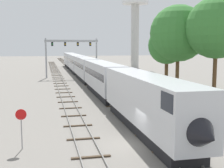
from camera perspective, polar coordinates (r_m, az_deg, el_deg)
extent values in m
plane|color=gray|center=(22.90, 4.14, -11.26)|extent=(400.00, 400.00, 0.00)
cube|color=slate|center=(81.47, -7.13, 2.10)|extent=(0.07, 200.00, 0.16)
cube|color=slate|center=(81.61, -6.13, 2.13)|extent=(0.07, 200.00, 0.16)
cube|color=#473828|center=(21.76, 10.86, -12.24)|extent=(2.60, 0.24, 0.10)
cube|color=#473828|center=(25.30, 7.23, -9.38)|extent=(2.60, 0.24, 0.10)
cube|color=#473828|center=(28.96, 4.54, -7.21)|extent=(2.60, 0.24, 0.10)
cube|color=#473828|center=(32.69, 2.48, -5.52)|extent=(2.60, 0.24, 0.10)
cube|color=#473828|center=(36.49, 0.86, -4.17)|extent=(2.60, 0.24, 0.10)
cube|color=#473828|center=(40.32, -0.46, -3.08)|extent=(2.60, 0.24, 0.10)
cube|color=#473828|center=(44.18, -1.54, -2.17)|extent=(2.60, 0.24, 0.10)
cube|color=#473828|center=(48.07, -2.45, -1.41)|extent=(2.60, 0.24, 0.10)
cube|color=#473828|center=(51.97, -3.22, -0.77)|extent=(2.60, 0.24, 0.10)
cube|color=#473828|center=(55.89, -3.88, -0.21)|extent=(2.60, 0.24, 0.10)
cube|color=#473828|center=(59.81, -4.46, 0.27)|extent=(2.60, 0.24, 0.10)
cube|color=#473828|center=(63.75, -4.96, 0.70)|extent=(2.60, 0.24, 0.10)
cube|color=#473828|center=(67.69, -5.41, 1.07)|extent=(2.60, 0.24, 0.10)
cube|color=#473828|center=(71.64, -5.81, 1.40)|extent=(2.60, 0.24, 0.10)
cube|color=#473828|center=(75.60, -6.16, 1.70)|extent=(2.60, 0.24, 0.10)
cube|color=#473828|center=(79.56, -6.48, 1.97)|extent=(2.60, 0.24, 0.10)
cube|color=#473828|center=(83.52, -6.77, 2.21)|extent=(2.60, 0.24, 0.10)
cube|color=#473828|center=(87.49, -7.04, 2.43)|extent=(2.60, 0.24, 0.10)
cube|color=#473828|center=(91.46, -7.28, 2.63)|extent=(2.60, 0.24, 0.10)
cube|color=#473828|center=(95.43, -7.50, 2.82)|extent=(2.60, 0.24, 0.10)
cube|color=#473828|center=(99.41, -7.70, 2.99)|extent=(2.60, 0.24, 0.10)
cube|color=#473828|center=(103.38, -7.89, 3.14)|extent=(2.60, 0.24, 0.10)
cube|color=#473828|center=(107.36, -8.06, 3.29)|extent=(2.60, 0.24, 0.10)
cube|color=#473828|center=(111.34, -8.22, 3.42)|extent=(2.60, 0.24, 0.10)
cube|color=#473828|center=(115.32, -8.38, 3.55)|extent=(2.60, 0.24, 0.10)
cube|color=#473828|center=(119.30, -8.52, 3.67)|extent=(2.60, 0.24, 0.10)
cube|color=#473828|center=(123.29, -8.65, 3.78)|extent=(2.60, 0.24, 0.10)
cube|color=#473828|center=(127.27, -8.77, 3.88)|extent=(2.60, 0.24, 0.10)
cube|color=#473828|center=(131.26, -8.89, 3.97)|extent=(2.60, 0.24, 0.10)
cube|color=#473828|center=(135.25, -9.00, 4.07)|extent=(2.60, 0.24, 0.10)
cube|color=#473828|center=(139.23, -9.10, 4.15)|extent=(2.60, 0.24, 0.10)
cube|color=#473828|center=(143.22, -9.19, 4.23)|extent=(2.60, 0.24, 0.10)
cube|color=#473828|center=(147.21, -9.29, 4.31)|extent=(2.60, 0.24, 0.10)
cube|color=#473828|center=(151.20, -9.37, 4.38)|extent=(2.60, 0.24, 0.10)
cube|color=#473828|center=(155.19, -9.46, 4.45)|extent=(2.60, 0.24, 0.10)
cube|color=#473828|center=(159.18, -9.53, 4.51)|extent=(2.60, 0.24, 0.10)
cube|color=#473828|center=(163.17, -9.61, 4.58)|extent=(2.60, 0.24, 0.10)
cube|color=#473828|center=(167.16, -9.68, 4.63)|extent=(2.60, 0.24, 0.10)
cube|color=#473828|center=(171.15, -9.75, 4.69)|extent=(2.60, 0.24, 0.10)
cube|color=#473828|center=(175.14, -9.81, 4.74)|extent=(2.60, 0.24, 0.10)
cube|color=#473828|center=(179.14, -9.87, 4.80)|extent=(2.60, 0.24, 0.10)
cube|color=slate|center=(61.26, -10.49, 0.36)|extent=(0.07, 160.00, 0.16)
cube|color=slate|center=(61.32, -9.15, 0.40)|extent=(0.07, 160.00, 0.16)
cube|color=#473828|center=(20.32, -3.96, -13.56)|extent=(2.60, 0.24, 0.10)
cube|color=#473828|center=(24.07, -5.40, -10.23)|extent=(2.60, 0.24, 0.10)
cube|color=#473828|center=(27.89, -6.43, -7.80)|extent=(2.60, 0.24, 0.10)
cube|color=#473828|center=(31.75, -7.21, -5.95)|extent=(2.60, 0.24, 0.10)
cube|color=#473828|center=(35.64, -7.81, -4.51)|extent=(2.60, 0.24, 0.10)
cube|color=#473828|center=(39.56, -8.29, -3.35)|extent=(2.60, 0.24, 0.10)
cube|color=#473828|center=(43.49, -8.68, -2.40)|extent=(2.60, 0.24, 0.10)
cube|color=#473828|center=(47.43, -9.01, -1.61)|extent=(2.60, 0.24, 0.10)
cube|color=#473828|center=(51.38, -9.28, -0.94)|extent=(2.60, 0.24, 0.10)
cube|color=#473828|center=(55.34, -9.52, -0.37)|extent=(2.60, 0.24, 0.10)
cube|color=#473828|center=(59.30, -9.73, 0.13)|extent=(2.60, 0.24, 0.10)
cube|color=#473828|center=(63.27, -9.91, 0.57)|extent=(2.60, 0.24, 0.10)
cube|color=#473828|center=(67.24, -10.06, 0.95)|extent=(2.60, 0.24, 0.10)
cube|color=#473828|center=(71.22, -10.21, 1.29)|extent=(2.60, 0.24, 0.10)
cube|color=#473828|center=(75.20, -10.33, 1.60)|extent=(2.60, 0.24, 0.10)
cube|color=#473828|center=(79.18, -10.44, 1.87)|extent=(2.60, 0.24, 0.10)
cube|color=#473828|center=(83.16, -10.55, 2.12)|extent=(2.60, 0.24, 0.10)
cube|color=#473828|center=(87.14, -10.64, 2.34)|extent=(2.60, 0.24, 0.10)
cube|color=#473828|center=(91.13, -10.73, 2.55)|extent=(2.60, 0.24, 0.10)
cube|color=#473828|center=(95.11, -10.80, 2.74)|extent=(2.60, 0.24, 0.10)
cube|color=#473828|center=(99.10, -10.88, 2.91)|extent=(2.60, 0.24, 0.10)
cube|color=#473828|center=(103.09, -10.94, 3.07)|extent=(2.60, 0.24, 0.10)
cube|color=#473828|center=(107.08, -11.00, 3.22)|extent=(2.60, 0.24, 0.10)
cube|color=#473828|center=(111.07, -11.06, 3.36)|extent=(2.60, 0.24, 0.10)
cube|color=#473828|center=(115.06, -11.11, 3.48)|extent=(2.60, 0.24, 0.10)
cube|color=#473828|center=(119.05, -11.16, 3.60)|extent=(2.60, 0.24, 0.10)
cube|color=#473828|center=(123.04, -11.21, 3.71)|extent=(2.60, 0.24, 0.10)
cube|color=#473828|center=(127.03, -11.25, 3.82)|extent=(2.60, 0.24, 0.10)
cube|color=#473828|center=(131.03, -11.29, 3.92)|extent=(2.60, 0.24, 0.10)
cube|color=#473828|center=(135.02, -11.33, 4.01)|extent=(2.60, 0.24, 0.10)
cube|color=#473828|center=(139.01, -11.37, 4.10)|extent=(2.60, 0.24, 0.10)
cube|color=silver|center=(25.84, 6.36, -2.52)|extent=(3.00, 18.58, 3.80)
cone|color=black|center=(17.44, 16.57, -8.90)|extent=(2.88, 2.60, 2.88)
cube|color=black|center=(18.29, 14.62, -3.13)|extent=(3.04, 1.80, 1.10)
cube|color=black|center=(26.35, 6.29, -7.68)|extent=(2.52, 16.73, 1.00)
cube|color=#B7BABF|center=(44.66, -1.77, 1.62)|extent=(3.00, 18.58, 3.80)
cube|color=black|center=(44.63, -1.77, 2.13)|extent=(3.04, 17.10, 0.90)
cube|color=black|center=(44.96, -1.76, -1.43)|extent=(2.52, 16.73, 1.00)
cube|color=#B7BABF|center=(63.95, -5.05, 3.28)|extent=(3.00, 18.58, 3.80)
cube|color=black|center=(63.92, -5.05, 3.64)|extent=(3.04, 17.10, 0.90)
cube|color=black|center=(64.16, -5.02, 1.14)|extent=(2.52, 16.73, 1.00)
cube|color=#B7BABF|center=(83.37, -6.80, 4.17)|extent=(3.00, 18.58, 3.80)
cube|color=black|center=(83.35, -6.81, 4.44)|extent=(3.04, 17.10, 0.90)
cube|color=black|center=(83.53, -6.78, 2.52)|extent=(2.52, 16.73, 1.00)
cube|color=#B7BABF|center=(102.86, -7.90, 4.71)|extent=(3.00, 18.58, 3.80)
cube|color=black|center=(102.84, -7.90, 4.94)|extent=(3.04, 17.10, 0.90)
cube|color=black|center=(102.99, -7.88, 3.38)|extent=(2.52, 16.73, 1.00)
cylinder|color=#999BA0|center=(69.83, -12.31, 4.76)|extent=(0.36, 0.36, 8.94)
cylinder|color=#999BA0|center=(70.82, -2.93, 4.95)|extent=(0.36, 0.36, 8.94)
cube|color=#999BA0|center=(70.05, -7.64, 8.04)|extent=(12.10, 0.36, 0.50)
cube|color=black|center=(69.85, -11.19, 7.39)|extent=(0.44, 0.32, 0.90)
sphere|color=green|center=(69.66, -11.19, 7.39)|extent=(0.28, 0.28, 0.28)
cube|color=black|center=(69.98, -8.82, 7.44)|extent=(0.44, 0.32, 0.90)
sphere|color=yellow|center=(69.79, -8.81, 7.44)|extent=(0.28, 0.28, 0.28)
cube|color=black|center=(70.23, -6.46, 7.48)|extent=(0.44, 0.32, 0.90)
sphere|color=yellow|center=(70.04, -6.44, 7.48)|extent=(0.28, 0.28, 0.28)
cube|color=black|center=(70.59, -4.11, 7.51)|extent=(0.44, 0.32, 0.90)
sphere|color=yellow|center=(70.40, -4.09, 7.51)|extent=(0.28, 0.28, 0.28)
cylinder|color=beige|center=(100.62, 4.33, 8.94)|extent=(2.60, 2.60, 20.68)
cylinder|color=gray|center=(22.44, -16.63, -9.00)|extent=(0.08, 0.08, 2.20)
cylinder|color=red|center=(22.08, -16.77, -5.52)|extent=(0.76, 0.03, 0.76)
cylinder|color=brown|center=(44.69, 18.75, 1.84)|extent=(0.56, 0.56, 6.72)
sphere|color=#387A33|center=(44.59, 19.08, 9.96)|extent=(8.48, 8.48, 8.48)
cylinder|color=brown|center=(47.91, 12.18, 2.02)|extent=(0.56, 0.56, 6.11)
sphere|color=#387A33|center=(47.76, 12.37, 9.30)|extent=(8.63, 8.63, 8.63)
cylinder|color=brown|center=(49.56, 10.18, 1.73)|extent=(0.56, 0.56, 5.23)
sphere|color=#387A33|center=(49.34, 10.30, 7.18)|extent=(5.98, 5.98, 5.98)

